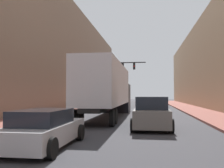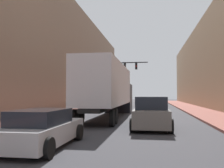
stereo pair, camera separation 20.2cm
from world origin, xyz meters
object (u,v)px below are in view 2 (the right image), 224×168
Objects in this scene: semi_truck at (110,89)px; sedan_car at (43,129)px; suv_car at (151,113)px; traffic_signal_gantry at (114,74)px.

sedan_car is at bearing -92.21° from semi_truck.
suv_car is 20.93m from traffic_signal_gantry.
traffic_signal_gantry is (-1.22, 25.52, 4.00)m from sedan_car.
traffic_signal_gantry is (-5.03, 19.95, 3.82)m from suv_car.
traffic_signal_gantry is at bearing 96.95° from semi_truck.
semi_truck reaches higher than sedan_car.
suv_car is at bearing -61.64° from semi_truck.
suv_car reaches higher than sedan_car.
sedan_car is at bearing -124.36° from suv_car.
suv_car is 0.72× the size of traffic_signal_gantry.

